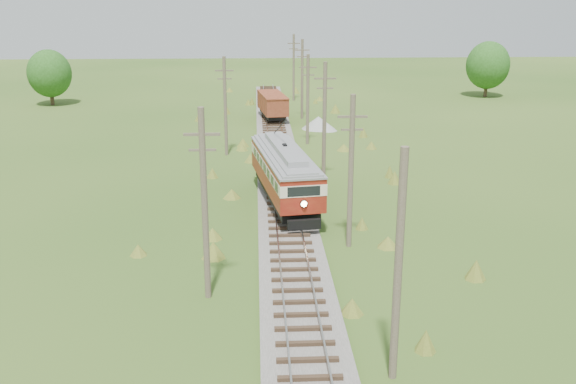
{
  "coord_description": "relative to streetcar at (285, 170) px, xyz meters",
  "views": [
    {
      "loc": [
        -1.81,
        -15.53,
        13.63
      ],
      "look_at": [
        0.0,
        20.84,
        2.38
      ],
      "focal_mm": 40.0,
      "sensor_mm": 36.0,
      "label": 1
    }
  ],
  "objects": [
    {
      "name": "gravel_pile",
      "position": [
        4.87,
        25.75,
        -1.96
      ],
      "size": [
        3.63,
        3.84,
        1.32
      ],
      "color": "gray",
      "rests_on": "ground"
    },
    {
      "name": "utility_pole_r_4",
      "position": [
        3.0,
        18.81,
        1.75
      ],
      "size": [
        1.6,
        0.3,
        8.4
      ],
      "color": "brown",
      "rests_on": "ground"
    },
    {
      "name": "utility_pole_r_2",
      "position": [
        3.3,
        -7.19,
        1.85
      ],
      "size": [
        1.6,
        0.3,
        8.6
      ],
      "color": "brown",
      "rests_on": "ground"
    },
    {
      "name": "utility_pole_l_b",
      "position": [
        -4.5,
        14.81,
        1.85
      ],
      "size": [
        1.6,
        0.3,
        8.6
      ],
      "color": "brown",
      "rests_on": "ground"
    },
    {
      "name": "utility_pole_l_a",
      "position": [
        -4.2,
        -13.19,
        2.05
      ],
      "size": [
        1.6,
        0.3,
        9.0
      ],
      "color": "brown",
      "rests_on": "ground"
    },
    {
      "name": "tree_mid_b",
      "position": [
        30.0,
        46.81,
        1.76
      ],
      "size": [
        5.88,
        5.88,
        7.57
      ],
      "color": "#38281C",
      "rests_on": "ground"
    },
    {
      "name": "streetcar",
      "position": [
        0.0,
        0.0,
        0.0
      ],
      "size": [
        4.45,
        12.16,
        5.5
      ],
      "rotation": [
        0.0,
        0.0,
        0.14
      ],
      "color": "black",
      "rests_on": "ground"
    },
    {
      "name": "utility_pole_r_1",
      "position": [
        3.1,
        -20.19,
        1.83
      ],
      "size": [
        0.3,
        0.3,
        8.8
      ],
      "color": "brown",
      "rests_on": "ground"
    },
    {
      "name": "utility_pole_r_6",
      "position": [
        3.2,
        44.81,
        1.9
      ],
      "size": [
        1.6,
        0.3,
        8.7
      ],
      "color": "brown",
      "rests_on": "ground"
    },
    {
      "name": "tree_mid_a",
      "position": [
        -28.0,
        42.81,
        1.45
      ],
      "size": [
        5.46,
        5.46,
        7.03
      ],
      "color": "#38281C",
      "rests_on": "ground"
    },
    {
      "name": "utility_pole_r_3",
      "position": [
        3.2,
        5.81,
        2.05
      ],
      "size": [
        1.6,
        0.3,
        9.0
      ],
      "color": "brown",
      "rests_on": "ground"
    },
    {
      "name": "railbed_main",
      "position": [
        -0.0,
        8.81,
        -2.38
      ],
      "size": [
        3.6,
        96.0,
        0.57
      ],
      "color": "#605B54",
      "rests_on": "ground"
    },
    {
      "name": "utility_pole_r_5",
      "position": [
        3.4,
        31.81,
        2.0
      ],
      "size": [
        1.6,
        0.3,
        8.9
      ],
      "color": "brown",
      "rests_on": "ground"
    },
    {
      "name": "gondola",
      "position": [
        -0.0,
        30.39,
        -0.66
      ],
      "size": [
        3.44,
        7.79,
        2.5
      ],
      "rotation": [
        0.0,
        0.0,
        0.13
      ],
      "color": "black",
      "rests_on": "ground"
    }
  ]
}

